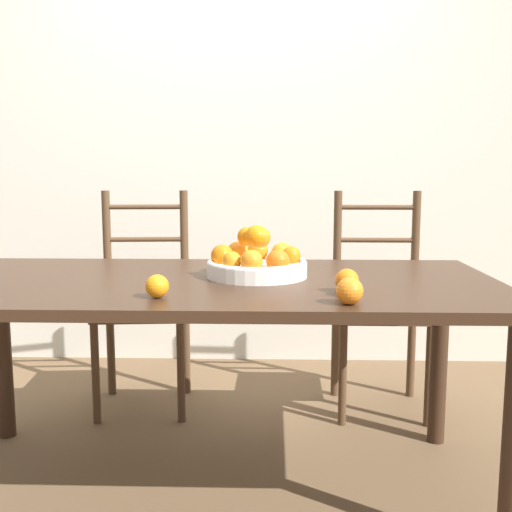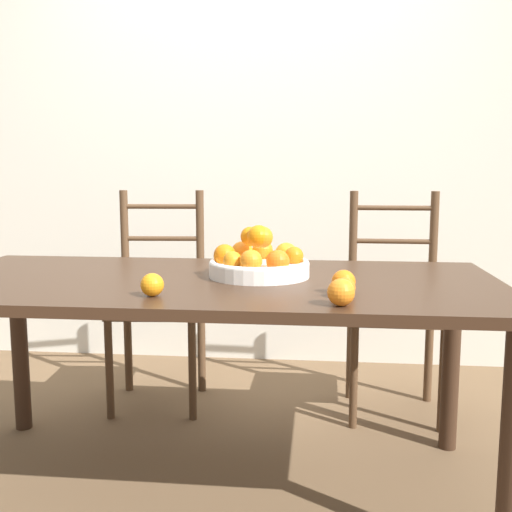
{
  "view_description": "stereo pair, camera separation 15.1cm",
  "coord_description": "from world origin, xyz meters",
  "px_view_note": "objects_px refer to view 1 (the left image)",
  "views": [
    {
      "loc": [
        0.23,
        -2.02,
        1.13
      ],
      "look_at": [
        0.17,
        -0.05,
        0.85
      ],
      "focal_mm": 42.0,
      "sensor_mm": 36.0,
      "label": 1
    },
    {
      "loc": [
        0.38,
        -2.01,
        1.13
      ],
      "look_at": [
        0.17,
        -0.05,
        0.85
      ],
      "focal_mm": 42.0,
      "sensor_mm": 36.0,
      "label": 2
    }
  ],
  "objects_px": {
    "orange_loose_0": "(157,286)",
    "orange_loose_3": "(350,286)",
    "orange_loose_1": "(347,281)",
    "orange_loose_2": "(350,291)",
    "chair_left": "(144,307)",
    "chair_right": "(379,309)",
    "fruit_bowl": "(257,262)"
  },
  "relations": [
    {
      "from": "orange_loose_0",
      "to": "orange_loose_3",
      "type": "xyz_separation_m",
      "value": [
        0.57,
        0.04,
        -0.0
      ]
    },
    {
      "from": "orange_loose_1",
      "to": "orange_loose_2",
      "type": "distance_m",
      "value": 0.17
    },
    {
      "from": "orange_loose_1",
      "to": "orange_loose_3",
      "type": "xyz_separation_m",
      "value": [
        0.0,
        -0.06,
        -0.01
      ]
    },
    {
      "from": "chair_left",
      "to": "orange_loose_3",
      "type": "bearing_deg",
      "value": -55.44
    },
    {
      "from": "orange_loose_0",
      "to": "orange_loose_2",
      "type": "relative_size",
      "value": 0.91
    },
    {
      "from": "orange_loose_0",
      "to": "chair_right",
      "type": "height_order",
      "value": "chair_right"
    },
    {
      "from": "orange_loose_0",
      "to": "chair_right",
      "type": "relative_size",
      "value": 0.07
    },
    {
      "from": "chair_left",
      "to": "chair_right",
      "type": "relative_size",
      "value": 1.0
    },
    {
      "from": "orange_loose_3",
      "to": "orange_loose_1",
      "type": "bearing_deg",
      "value": 92.35
    },
    {
      "from": "fruit_bowl",
      "to": "orange_loose_2",
      "type": "xyz_separation_m",
      "value": [
        0.27,
        -0.44,
        -0.01
      ]
    },
    {
      "from": "orange_loose_1",
      "to": "chair_left",
      "type": "relative_size",
      "value": 0.07
    },
    {
      "from": "orange_loose_0",
      "to": "chair_left",
      "type": "relative_size",
      "value": 0.07
    },
    {
      "from": "orange_loose_2",
      "to": "chair_right",
      "type": "relative_size",
      "value": 0.07
    },
    {
      "from": "orange_loose_2",
      "to": "chair_right",
      "type": "distance_m",
      "value": 1.23
    },
    {
      "from": "orange_loose_2",
      "to": "orange_loose_3",
      "type": "relative_size",
      "value": 1.26
    },
    {
      "from": "orange_loose_1",
      "to": "orange_loose_3",
      "type": "bearing_deg",
      "value": -87.65
    },
    {
      "from": "orange_loose_0",
      "to": "orange_loose_2",
      "type": "height_order",
      "value": "orange_loose_2"
    },
    {
      "from": "orange_loose_0",
      "to": "orange_loose_1",
      "type": "relative_size",
      "value": 0.95
    },
    {
      "from": "fruit_bowl",
      "to": "chair_right",
      "type": "xyz_separation_m",
      "value": [
        0.56,
        0.71,
        -0.33
      ]
    },
    {
      "from": "fruit_bowl",
      "to": "orange_loose_0",
      "type": "height_order",
      "value": "fruit_bowl"
    },
    {
      "from": "orange_loose_0",
      "to": "orange_loose_1",
      "type": "bearing_deg",
      "value": 9.91
    },
    {
      "from": "chair_right",
      "to": "orange_loose_0",
      "type": "bearing_deg",
      "value": -127.37
    },
    {
      "from": "orange_loose_1",
      "to": "chair_left",
      "type": "xyz_separation_m",
      "value": [
        -0.85,
        0.98,
        -0.31
      ]
    },
    {
      "from": "chair_right",
      "to": "orange_loose_2",
      "type": "bearing_deg",
      "value": -103.59
    },
    {
      "from": "fruit_bowl",
      "to": "orange_loose_2",
      "type": "bearing_deg",
      "value": -58.13
    },
    {
      "from": "chair_right",
      "to": "orange_loose_3",
      "type": "bearing_deg",
      "value": -104.18
    },
    {
      "from": "orange_loose_0",
      "to": "orange_loose_3",
      "type": "relative_size",
      "value": 1.14
    },
    {
      "from": "fruit_bowl",
      "to": "orange_loose_0",
      "type": "relative_size",
      "value": 5.08
    },
    {
      "from": "orange_loose_2",
      "to": "chair_right",
      "type": "height_order",
      "value": "chair_right"
    },
    {
      "from": "chair_left",
      "to": "chair_right",
      "type": "xyz_separation_m",
      "value": [
        1.12,
        0.0,
        0.0
      ]
    },
    {
      "from": "orange_loose_2",
      "to": "chair_left",
      "type": "distance_m",
      "value": 1.46
    },
    {
      "from": "orange_loose_1",
      "to": "orange_loose_3",
      "type": "height_order",
      "value": "orange_loose_1"
    }
  ]
}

